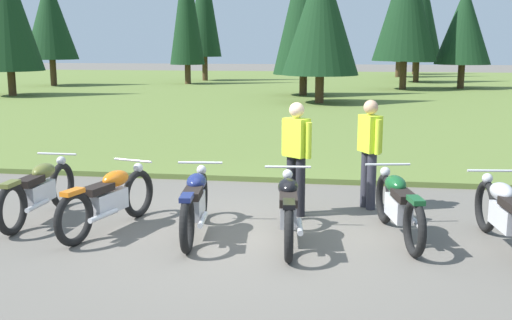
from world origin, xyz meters
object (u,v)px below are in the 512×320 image
at_px(motorcycle_british_green, 398,205).
at_px(rider_with_back_turned, 296,152).
at_px(motorcycle_orange, 109,199).
at_px(motorcycle_silver, 506,214).
at_px(motorcycle_black, 288,209).
at_px(motorcycle_olive, 39,190).
at_px(rider_near_row_end, 369,147).
at_px(motorcycle_navy, 195,203).

bearing_deg(motorcycle_british_green, rider_with_back_turned, 148.09).
height_order(motorcycle_orange, motorcycle_silver, same).
relative_size(motorcycle_black, motorcycle_british_green, 1.01).
bearing_deg(motorcycle_silver, motorcycle_orange, 179.98).
relative_size(motorcycle_olive, rider_near_row_end, 1.26).
height_order(motorcycle_olive, motorcycle_silver, same).
xyz_separation_m(motorcycle_olive, motorcycle_british_green, (5.02, -0.08, 0.00)).
distance_m(motorcycle_silver, rider_near_row_end, 2.37).
bearing_deg(motorcycle_orange, motorcycle_navy, -1.52).
height_order(motorcycle_olive, motorcycle_black, same).
xyz_separation_m(motorcycle_olive, rider_with_back_turned, (3.61, 0.79, 0.51)).
bearing_deg(rider_near_row_end, motorcycle_olive, -163.96).
bearing_deg(rider_with_back_turned, motorcycle_british_green, -31.91).
bearing_deg(motorcycle_silver, rider_near_row_end, 134.02).
xyz_separation_m(motorcycle_olive, motorcycle_orange, (1.18, -0.31, 0.00)).
bearing_deg(motorcycle_black, motorcycle_olive, 172.71).
distance_m(motorcycle_orange, motorcycle_british_green, 3.85).
relative_size(motorcycle_olive, motorcycle_british_green, 1.01).
distance_m(motorcycle_british_green, rider_near_row_end, 1.55).
bearing_deg(motorcycle_navy, motorcycle_orange, 178.48).
xyz_separation_m(motorcycle_olive, rider_near_row_end, (4.68, 1.35, 0.51)).
bearing_deg(rider_near_row_end, motorcycle_orange, -154.63).
height_order(motorcycle_orange, motorcycle_navy, same).
xyz_separation_m(motorcycle_british_green, motorcycle_silver, (1.27, -0.24, 0.00)).
xyz_separation_m(motorcycle_british_green, rider_with_back_turned, (-1.41, 0.88, 0.51)).
relative_size(motorcycle_british_green, rider_near_row_end, 1.25).
bearing_deg(motorcycle_british_green, motorcycle_silver, -10.51).
xyz_separation_m(motorcycle_silver, rider_near_row_end, (-1.61, 1.66, 0.51)).
bearing_deg(motorcycle_silver, rider_with_back_turned, 157.45).
bearing_deg(motorcycle_orange, motorcycle_silver, -0.02).
bearing_deg(rider_with_back_turned, motorcycle_silver, -22.55).
relative_size(motorcycle_orange, motorcycle_silver, 0.98).
xyz_separation_m(motorcycle_black, rider_with_back_turned, (-0.01, 1.26, 0.51)).
xyz_separation_m(motorcycle_orange, motorcycle_silver, (5.11, -0.00, 0.00)).
height_order(motorcycle_black, motorcycle_british_green, same).
bearing_deg(motorcycle_silver, motorcycle_navy, -179.56).
bearing_deg(motorcycle_orange, rider_near_row_end, 25.37).
height_order(motorcycle_silver, rider_near_row_end, rider_near_row_end).
relative_size(motorcycle_black, rider_with_back_turned, 1.26).
bearing_deg(motorcycle_black, motorcycle_navy, 174.62).
relative_size(motorcycle_orange, motorcycle_black, 0.98).
bearing_deg(motorcycle_olive, motorcycle_black, -7.29).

